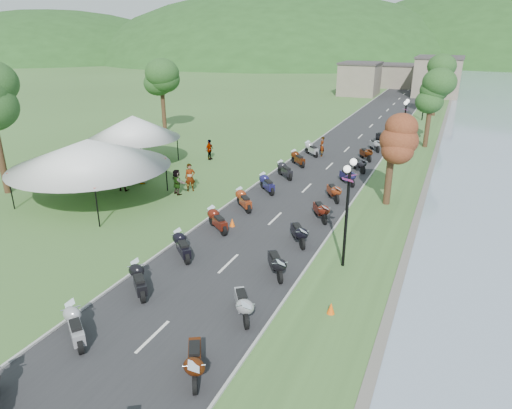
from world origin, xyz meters
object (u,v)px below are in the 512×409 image
at_px(pedestrian_a, 191,191).
at_px(pedestrian_b, 123,190).
at_px(vendor_tent_main, 91,170).
at_px(pedestrian_c, 146,178).

relative_size(pedestrian_a, pedestrian_b, 1.00).
relative_size(vendor_tent_main, pedestrian_b, 3.51).
bearing_deg(pedestrian_b, pedestrian_c, -91.53).
xyz_separation_m(vendor_tent_main, pedestrian_c, (0.17, 5.15, -2.00)).
bearing_deg(pedestrian_c, pedestrian_b, -32.07).
bearing_deg(pedestrian_b, vendor_tent_main, 69.57).
distance_m(vendor_tent_main, pedestrian_c, 5.52).
bearing_deg(vendor_tent_main, pedestrian_b, 77.29).
relative_size(pedestrian_a, pedestrian_c, 1.12).
distance_m(pedestrian_a, pedestrian_b, 4.70).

